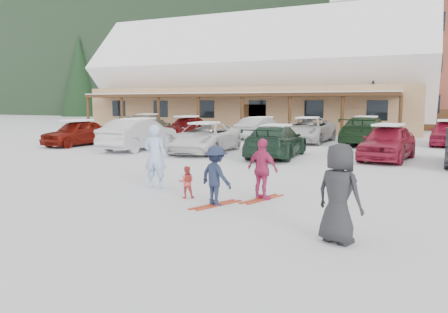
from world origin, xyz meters
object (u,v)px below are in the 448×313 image
at_px(parked_car_4, 388,142).
at_px(child_navy, 216,176).
at_px(child_magenta, 263,169).
at_px(parked_car_9, 261,128).
at_px(lamp_post, 373,84).
at_px(toddler_red, 187,182).
at_px(parked_car_3, 276,141).
at_px(parked_car_10, 307,130).
at_px(parked_car_0, 77,133).
at_px(day_lodge, 253,84).
at_px(parked_car_12, 447,133).
at_px(adult_skier, 155,156).
at_px(parked_car_8, 187,127).
at_px(parked_car_1, 139,134).
at_px(bystander_dark, 339,194).
at_px(parked_car_11, 366,131).
at_px(parked_car_2, 204,138).
at_px(parked_car_7, 147,125).

bearing_deg(parked_car_4, child_navy, -98.37).
bearing_deg(child_magenta, parked_car_4, -84.51).
bearing_deg(parked_car_9, lamp_post, -121.15).
distance_m(toddler_red, child_navy, 1.12).
xyz_separation_m(parked_car_3, parked_car_10, (-0.47, 7.55, 0.05)).
height_order(lamp_post, child_navy, lamp_post).
relative_size(child_navy, parked_car_0, 0.34).
bearing_deg(parked_car_10, parked_car_9, 164.63).
xyz_separation_m(lamp_post, parked_car_4, (2.12, -14.79, -2.92)).
distance_m(day_lodge, parked_car_12, 18.54).
distance_m(adult_skier, parked_car_10, 15.48).
bearing_deg(lamp_post, parked_car_3, -98.36).
distance_m(child_magenta, parked_car_8, 19.39).
bearing_deg(child_navy, adult_skier, -3.51).
distance_m(parked_car_1, parked_car_4, 11.64).
bearing_deg(bystander_dark, parked_car_11, -61.91).
bearing_deg(child_magenta, parked_car_8, -36.10).
distance_m(adult_skier, parked_car_2, 8.69).
relative_size(bystander_dark, parked_car_11, 0.31).
xyz_separation_m(parked_car_0, parked_car_9, (7.73, 8.17, 0.01)).
distance_m(toddler_red, parked_car_4, 10.52).
relative_size(lamp_post, parked_car_1, 1.37).
xyz_separation_m(adult_skier, parked_car_7, (-11.48, 16.49, -0.13)).
xyz_separation_m(parked_car_4, parked_car_12, (2.52, 7.67, -0.03)).
distance_m(day_lodge, parked_car_0, 19.10).
bearing_deg(adult_skier, parked_car_12, -127.85).
xyz_separation_m(parked_car_1, parked_car_2, (3.51, 0.29, -0.07)).
xyz_separation_m(day_lodge, child_navy, (9.59, -28.05, -3.25)).
relative_size(lamp_post, child_navy, 4.69).
height_order(parked_car_0, parked_car_8, parked_car_8).
bearing_deg(parked_car_9, parked_car_2, 99.84).
xyz_separation_m(day_lodge, adult_skier, (7.19, -26.89, -3.06)).
xyz_separation_m(parked_car_3, parked_car_11, (2.86, 7.51, 0.09)).
relative_size(adult_skier, parked_car_4, 0.41).
relative_size(adult_skier, toddler_red, 2.21).
height_order(lamp_post, parked_car_12, lamp_post).
relative_size(adult_skier, child_magenta, 1.18).
bearing_deg(parked_car_12, parked_car_0, -153.28).
height_order(child_magenta, parked_car_3, child_magenta).
relative_size(child_magenta, parked_car_7, 0.29).
xyz_separation_m(parked_car_0, parked_car_8, (2.68, 7.44, 0.02)).
xyz_separation_m(child_navy, parked_car_12, (5.53, 17.81, 0.01)).
distance_m(child_magenta, parked_car_12, 17.46).
xyz_separation_m(day_lodge, bystander_dark, (12.62, -29.63, -3.10)).
relative_size(parked_car_1, parked_car_7, 0.91).
bearing_deg(parked_car_2, parked_car_0, 174.19).
distance_m(parked_car_4, parked_car_11, 6.65).
relative_size(child_navy, parked_car_4, 0.32).
bearing_deg(parked_car_1, parked_car_0, -5.17).
bearing_deg(parked_car_4, parked_car_8, 160.92).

